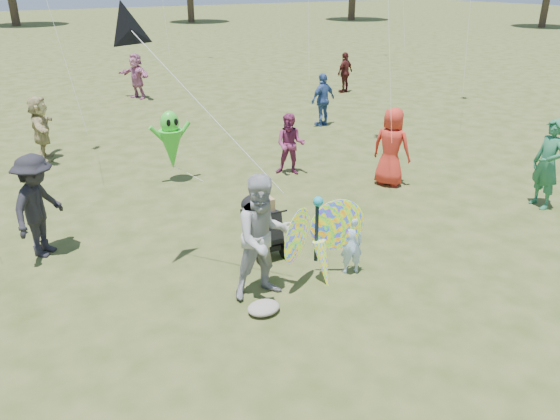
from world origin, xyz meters
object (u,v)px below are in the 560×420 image
object	(u,v)px
adult_man	(264,237)
butterfly_kite	(319,241)
crowd_f	(548,164)
crowd_c	(323,100)
crowd_d	(41,128)
alien_kite	(171,143)
jogging_stroller	(261,221)
crowd_j	(136,76)
crowd_a	(391,147)
crowd_e	(290,144)
crowd_h	(345,72)
crowd_b	(38,206)
child_girl	(351,244)

from	to	relation	value
adult_man	butterfly_kite	world-z (taller)	adult_man
crowd_f	crowd_c	bearing A→B (deg)	-167.80
adult_man	crowd_f	bearing A→B (deg)	6.78
crowd_d	crowd_f	distance (m)	12.48
alien_kite	jogging_stroller	bearing A→B (deg)	-89.53
adult_man	crowd_d	bearing A→B (deg)	107.76
crowd_f	crowd_j	size ratio (longest dim) A/B	1.08
crowd_f	adult_man	bearing A→B (deg)	-78.47
crowd_f	alien_kite	world-z (taller)	crowd_f
adult_man	jogging_stroller	world-z (taller)	adult_man
crowd_j	crowd_c	bearing A→B (deg)	3.93
crowd_j	crowd_d	bearing A→B (deg)	-59.52
crowd_a	crowd_f	size ratio (longest dim) A/B	0.96
adult_man	crowd_f	world-z (taller)	adult_man
crowd_c	crowd_e	size ratio (longest dim) A/B	1.12
crowd_f	crowd_j	bearing A→B (deg)	-153.98
adult_man	butterfly_kite	size ratio (longest dim) A/B	1.15
crowd_d	crowd_h	world-z (taller)	crowd_d
crowd_d	crowd_e	bearing A→B (deg)	-117.94
adult_man	crowd_a	bearing A→B (deg)	35.56
crowd_d	crowd_h	xyz separation A→B (m)	(12.50, 3.17, -0.04)
butterfly_kite	crowd_a	bearing A→B (deg)	35.54
crowd_c	crowd_e	distance (m)	4.91
crowd_h	crowd_d	bearing A→B (deg)	-4.64
crowd_b	crowd_j	distance (m)	13.47
alien_kite	adult_man	bearing A→B (deg)	-96.13
crowd_a	crowd_d	distance (m)	9.20
crowd_e	crowd_f	world-z (taller)	crowd_f
crowd_c	jogging_stroller	size ratio (longest dim) A/B	1.58
adult_man	alien_kite	size ratio (longest dim) A/B	1.15
crowd_h	alien_kite	distance (m)	12.06
crowd_d	crowd_c	bearing A→B (deg)	-83.17
crowd_d	butterfly_kite	xyz separation A→B (m)	(2.75, -9.11, -0.13)
child_girl	crowd_b	bearing A→B (deg)	-20.23
child_girl	jogging_stroller	xyz separation A→B (m)	(-0.95, 1.41, 0.08)
crowd_b	crowd_h	xyz separation A→B (m)	(13.43, 8.98, -0.11)
alien_kite	crowd_f	bearing A→B (deg)	-41.47
child_girl	butterfly_kite	distance (m)	0.66
crowd_e	jogging_stroller	distance (m)	4.28
crowd_e	crowd_j	bearing A→B (deg)	133.42
child_girl	crowd_b	xyz separation A→B (m)	(-4.31, 3.34, 0.40)
alien_kite	crowd_b	bearing A→B (deg)	-144.40
crowd_a	jogging_stroller	xyz separation A→B (m)	(-4.32, -1.49, -0.31)
crowd_d	jogging_stroller	distance (m)	8.11
crowd_b	jogging_stroller	bearing A→B (deg)	-78.63
crowd_d	jogging_stroller	size ratio (longest dim) A/B	1.59
adult_man	butterfly_kite	bearing A→B (deg)	0.44
adult_man	crowd_b	distance (m)	4.21
crowd_a	crowd_j	bearing A→B (deg)	-17.89
crowd_a	crowd_h	xyz separation A→B (m)	(5.74, 9.42, -0.10)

